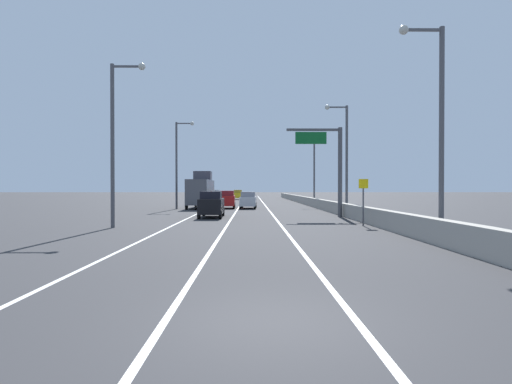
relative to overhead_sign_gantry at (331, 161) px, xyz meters
name	(u,v)px	position (x,y,z in m)	size (l,w,h in m)	color
ground_plane	(254,202)	(-6.28, 36.80, -4.73)	(320.00, 320.00, 0.00)	#2D2D30
lane_stripe_left	(218,204)	(-11.78, 27.80, -4.73)	(0.16, 130.00, 0.00)	silver
lane_stripe_center	(241,204)	(-8.28, 27.80, -4.73)	(0.16, 130.00, 0.00)	silver
lane_stripe_right	(264,204)	(-4.78, 27.80, -4.73)	(0.16, 130.00, 0.00)	silver
jersey_barrier_right	(321,204)	(1.34, 12.80, -4.18)	(0.60, 120.00, 1.10)	#9E998E
overhead_sign_gantry	(331,161)	(0.00, 0.00, 0.00)	(4.68, 0.36, 7.50)	#47474C
speed_advisory_sign	(363,198)	(0.44, -8.31, -2.96)	(0.60, 0.11, 3.00)	#4C4C51
lamp_post_right_near	(436,117)	(1.96, -15.30, 1.04)	(2.14, 0.44, 10.04)	#4C4C51
lamp_post_right_second	(344,151)	(1.79, 3.25, 1.04)	(2.14, 0.44, 10.04)	#4C4C51
lamp_post_right_third	(312,163)	(1.62, 21.81, 1.04)	(2.14, 0.44, 10.04)	#4C4C51
lamp_post_left_near	(117,133)	(-14.91, -9.30, 1.04)	(2.14, 0.44, 10.04)	#4C4C51
lamp_post_left_mid	(179,159)	(-15.04, 12.97, 1.04)	(2.14, 0.44, 10.04)	#4C4C51
car_red_0	(227,200)	(-9.57, 14.58, -3.69)	(1.92, 4.11, 2.10)	red
car_silver_1	(248,200)	(-7.07, 14.10, -3.74)	(2.04, 4.84, 1.98)	#B7B7BC
car_black_2	(212,204)	(-9.98, -0.58, -3.66)	(1.95, 4.67, 2.15)	black
car_yellow_3	(238,195)	(-9.55, 52.11, -3.72)	(2.06, 4.56, 2.01)	gold
car_white_4	(215,196)	(-12.96, 35.93, -3.68)	(1.99, 4.08, 2.11)	white
box_truck	(201,191)	(-12.76, 15.04, -2.67)	(2.54, 8.49, 4.49)	#4C4C51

